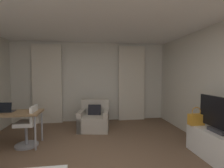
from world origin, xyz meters
TOP-DOWN VIEW (x-y plane):
  - wall_window at (0.00, 3.03)m, footprint 5.12×0.06m
  - ceiling at (0.00, 0.00)m, footprint 5.12×6.12m
  - curtain_left_panel at (-1.38, 2.90)m, footprint 0.90×0.06m
  - curtain_right_panel at (1.38, 2.90)m, footprint 0.90×0.06m
  - armchair at (0.07, 2.09)m, footprint 0.94×0.92m
  - desk at (-1.79, 1.17)m, footprint 1.32×0.60m
  - desk_chair at (-1.39, 1.16)m, footprint 0.48×0.48m
  - laptop at (-1.86, 1.21)m, footprint 0.33×0.26m
  - tv_console at (2.19, -0.07)m, footprint 0.44×1.34m
  - tv_flatscreen at (2.19, -0.03)m, footprint 0.20×0.97m
  - handbag_primary at (2.07, 0.44)m, footprint 0.30×0.14m

SIDE VIEW (x-z plane):
  - tv_console at x=2.19m, z-range 0.00..0.54m
  - armchair at x=0.07m, z-range -0.13..0.68m
  - desk_chair at x=-1.39m, z-range -0.05..0.83m
  - handbag_primary at x=2.07m, z-range 0.47..0.84m
  - desk at x=-1.79m, z-range 0.31..1.06m
  - laptop at x=-1.86m, z-range 0.69..0.91m
  - tv_flatscreen at x=2.19m, z-range 0.51..1.14m
  - curtain_left_panel at x=-1.38m, z-range 0.00..2.50m
  - curtain_right_panel at x=1.38m, z-range 0.00..2.50m
  - wall_window at x=0.00m, z-range 0.00..2.60m
  - ceiling at x=0.00m, z-range 2.60..2.66m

